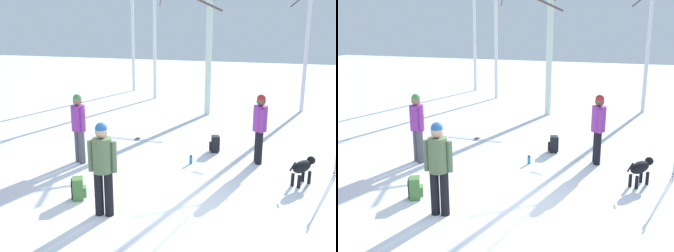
% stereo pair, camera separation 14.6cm
% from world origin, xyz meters
% --- Properties ---
extents(ground_plane, '(60.00, 60.00, 0.00)m').
position_xyz_m(ground_plane, '(0.00, 0.00, 0.00)').
color(ground_plane, white).
extents(person_1, '(0.34, 0.50, 1.72)m').
position_xyz_m(person_1, '(1.32, 3.12, 0.98)').
color(person_1, black).
rests_on(person_1, ground_plane).
extents(person_2, '(0.51, 0.34, 1.72)m').
position_xyz_m(person_2, '(-0.95, -0.60, 0.98)').
color(person_2, black).
rests_on(person_2, ground_plane).
extents(person_3, '(0.47, 0.34, 1.72)m').
position_xyz_m(person_3, '(-2.85, 1.71, 0.98)').
color(person_3, '#4C4C56').
rests_on(person_3, ground_plane).
extents(dog, '(0.52, 0.79, 0.57)m').
position_xyz_m(dog, '(2.38, 2.05, 0.39)').
color(dog, black).
rests_on(dog, ground_plane).
extents(ski_pair_lying_0, '(1.73, 0.19, 0.05)m').
position_xyz_m(ski_pair_lying_0, '(-2.35, 4.00, 0.01)').
color(ski_pair_lying_0, white).
rests_on(ski_pair_lying_0, ground_plane).
extents(backpack_0, '(0.34, 0.33, 0.44)m').
position_xyz_m(backpack_0, '(-1.75, -0.17, 0.21)').
color(backpack_0, '#4C7F3F').
rests_on(backpack_0, ground_plane).
extents(backpack_1, '(0.32, 0.30, 0.44)m').
position_xyz_m(backpack_1, '(0.11, 3.62, 0.21)').
color(backpack_1, black).
rests_on(backpack_1, ground_plane).
extents(water_bottle_0, '(0.08, 0.08, 0.21)m').
position_xyz_m(water_bottle_0, '(-0.23, 2.51, 0.10)').
color(water_bottle_0, '#1E72BF').
rests_on(water_bottle_0, ground_plane).
extents(birch_tree_0, '(0.96, 1.04, 7.99)m').
position_xyz_m(birch_tree_0, '(-6.12, 12.30, 4.07)').
color(birch_tree_0, silver).
rests_on(birch_tree_0, ground_plane).
extents(birch_tree_1, '(1.50, 1.30, 7.64)m').
position_xyz_m(birch_tree_1, '(-4.25, 10.56, 4.03)').
color(birch_tree_1, white).
rests_on(birch_tree_1, ground_plane).
extents(birch_tree_2, '(1.70, 1.46, 6.49)m').
position_xyz_m(birch_tree_2, '(-1.17, 8.06, 3.41)').
color(birch_tree_2, silver).
rests_on(birch_tree_2, ground_plane).
extents(birch_tree_3, '(1.40, 1.39, 7.60)m').
position_xyz_m(birch_tree_3, '(2.24, 9.72, 3.69)').
color(birch_tree_3, silver).
rests_on(birch_tree_3, ground_plane).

